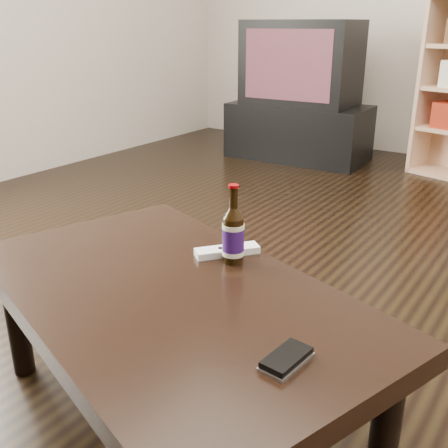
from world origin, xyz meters
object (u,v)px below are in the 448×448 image
Objects in this scene: beer_bottle at (233,235)px; coffee_table at (169,307)px; tv_stand at (298,132)px; phone at (286,359)px; remote at (227,251)px; tv at (302,63)px.

coffee_table is at bearing -102.60° from beer_bottle.
phone is at bearing -66.16° from tv_stand.
beer_bottle reaches higher than remote.
phone is (1.49, -3.00, -0.31)m from tv.
phone reaches higher than tv_stand.
tv reaches higher than tv_stand.
remote is (0.01, 0.25, 0.07)m from coffee_table.
beer_bottle is 0.47m from phone.
beer_bottle is at bearing -69.25° from tv_stand.
remote is (1.11, -2.65, -0.31)m from tv.
remote is at bearing 142.33° from phone.
tv is 3.36m from phone.
beer_bottle is (0.05, 0.22, 0.13)m from coffee_table.
phone is (0.38, -0.11, 0.06)m from coffee_table.
coffee_table is 5.78× the size of beer_bottle.
tv is 4.91× the size of remote.
tv_stand is at bearing 113.33° from beer_bottle.
beer_bottle is 1.86× the size of phone.
tv reaches higher than remote.
coffee_table is at bearing 170.13° from phone.
tv is 2.93m from beer_bottle.
tv_stand is at bearing 121.93° from phone.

